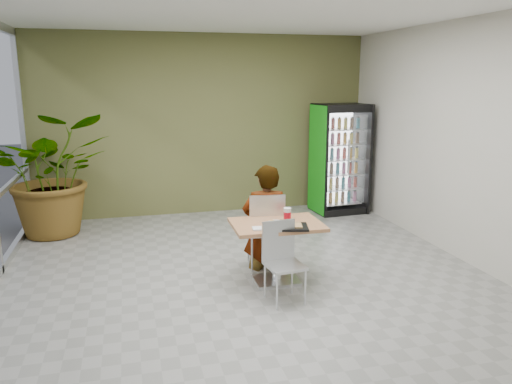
{
  "coord_description": "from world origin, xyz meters",
  "views": [
    {
      "loc": [
        -1.34,
        -5.42,
        2.42
      ],
      "look_at": [
        0.22,
        0.62,
        1.0
      ],
      "focal_mm": 35.0,
      "sensor_mm": 36.0,
      "label": 1
    }
  ],
  "objects_px": {
    "chair_far": "(266,225)",
    "soda_cup": "(287,215)",
    "beverage_fridge": "(340,159)",
    "potted_plant": "(53,174)",
    "cafeteria_tray": "(289,227)",
    "seated_woman": "(266,228)",
    "dining_table": "(277,240)",
    "chair_near": "(282,254)"
  },
  "relations": [
    {
      "from": "beverage_fridge",
      "to": "dining_table",
      "type": "bearing_deg",
      "value": -129.8
    },
    {
      "from": "dining_table",
      "to": "beverage_fridge",
      "type": "relative_size",
      "value": 0.54
    },
    {
      "from": "beverage_fridge",
      "to": "potted_plant",
      "type": "xyz_separation_m",
      "value": [
        -4.89,
        -0.14,
        -0.03
      ]
    },
    {
      "from": "dining_table",
      "to": "beverage_fridge",
      "type": "bearing_deg",
      "value": 54.34
    },
    {
      "from": "chair_near",
      "to": "seated_woman",
      "type": "xyz_separation_m",
      "value": [
        0.08,
        0.94,
        0.01
      ]
    },
    {
      "from": "potted_plant",
      "to": "seated_woman",
      "type": "bearing_deg",
      "value": -38.79
    },
    {
      "from": "chair_far",
      "to": "dining_table",
      "type": "bearing_deg",
      "value": 97.93
    },
    {
      "from": "soda_cup",
      "to": "cafeteria_tray",
      "type": "xyz_separation_m",
      "value": [
        -0.07,
        -0.27,
        -0.07
      ]
    },
    {
      "from": "beverage_fridge",
      "to": "seated_woman",
      "type": "bearing_deg",
      "value": -134.98
    },
    {
      "from": "cafeteria_tray",
      "to": "potted_plant",
      "type": "distance_m",
      "value": 4.16
    },
    {
      "from": "dining_table",
      "to": "chair_near",
      "type": "bearing_deg",
      "value": -99.89
    },
    {
      "from": "chair_near",
      "to": "potted_plant",
      "type": "bearing_deg",
      "value": 123.49
    },
    {
      "from": "soda_cup",
      "to": "beverage_fridge",
      "type": "relative_size",
      "value": 0.08
    },
    {
      "from": "dining_table",
      "to": "cafeteria_tray",
      "type": "distance_m",
      "value": 0.33
    },
    {
      "from": "chair_near",
      "to": "cafeteria_tray",
      "type": "distance_m",
      "value": 0.36
    },
    {
      "from": "dining_table",
      "to": "chair_near",
      "type": "height_order",
      "value": "chair_near"
    },
    {
      "from": "dining_table",
      "to": "chair_near",
      "type": "xyz_separation_m",
      "value": [
        -0.08,
        -0.45,
        -0.02
      ]
    },
    {
      "from": "soda_cup",
      "to": "potted_plant",
      "type": "relative_size",
      "value": 0.08
    },
    {
      "from": "chair_far",
      "to": "chair_near",
      "type": "relative_size",
      "value": 1.14
    },
    {
      "from": "chair_near",
      "to": "potted_plant",
      "type": "xyz_separation_m",
      "value": [
        -2.73,
        3.2,
        0.44
      ]
    },
    {
      "from": "seated_woman",
      "to": "cafeteria_tray",
      "type": "relative_size",
      "value": 3.84
    },
    {
      "from": "seated_woman",
      "to": "potted_plant",
      "type": "bearing_deg",
      "value": -32.13
    },
    {
      "from": "cafeteria_tray",
      "to": "chair_far",
      "type": "bearing_deg",
      "value": 96.99
    },
    {
      "from": "beverage_fridge",
      "to": "cafeteria_tray",
      "type": "bearing_deg",
      "value": -126.81
    },
    {
      "from": "seated_woman",
      "to": "dining_table",
      "type": "bearing_deg",
      "value": 96.36
    },
    {
      "from": "dining_table",
      "to": "seated_woman",
      "type": "bearing_deg",
      "value": 89.7
    },
    {
      "from": "chair_near",
      "to": "cafeteria_tray",
      "type": "height_order",
      "value": "chair_near"
    },
    {
      "from": "chair_far",
      "to": "seated_woman",
      "type": "height_order",
      "value": "seated_woman"
    },
    {
      "from": "chair_near",
      "to": "cafeteria_tray",
      "type": "bearing_deg",
      "value": 48.23
    },
    {
      "from": "chair_far",
      "to": "chair_near",
      "type": "distance_m",
      "value": 0.89
    },
    {
      "from": "dining_table",
      "to": "seated_woman",
      "type": "distance_m",
      "value": 0.49
    },
    {
      "from": "dining_table",
      "to": "chair_far",
      "type": "relative_size",
      "value": 1.06
    },
    {
      "from": "chair_near",
      "to": "potted_plant",
      "type": "height_order",
      "value": "potted_plant"
    },
    {
      "from": "dining_table",
      "to": "soda_cup",
      "type": "relative_size",
      "value": 6.62
    },
    {
      "from": "seated_woman",
      "to": "chair_near",
      "type": "bearing_deg",
      "value": 91.77
    },
    {
      "from": "soda_cup",
      "to": "potted_plant",
      "type": "bearing_deg",
      "value": 137.44
    },
    {
      "from": "chair_far",
      "to": "soda_cup",
      "type": "distance_m",
      "value": 0.49
    },
    {
      "from": "seated_woman",
      "to": "soda_cup",
      "type": "distance_m",
      "value": 0.56
    },
    {
      "from": "potted_plant",
      "to": "beverage_fridge",
      "type": "bearing_deg",
      "value": 1.61
    },
    {
      "from": "seated_woman",
      "to": "beverage_fridge",
      "type": "distance_m",
      "value": 3.2
    },
    {
      "from": "seated_woman",
      "to": "potted_plant",
      "type": "distance_m",
      "value": 3.64
    },
    {
      "from": "chair_far",
      "to": "soda_cup",
      "type": "relative_size",
      "value": 6.25
    }
  ]
}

